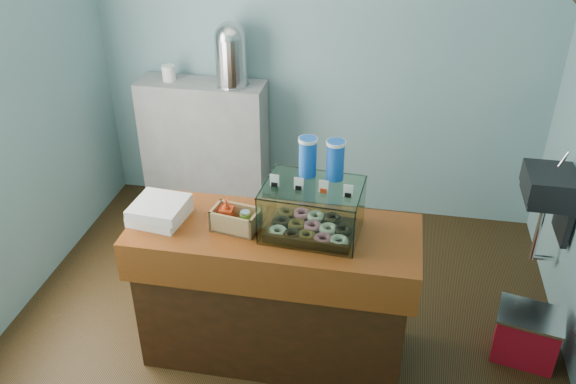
% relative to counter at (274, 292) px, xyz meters
% --- Properties ---
extents(ground, '(3.50, 3.50, 0.00)m').
position_rel_counter_xyz_m(ground, '(0.00, 0.25, -0.46)').
color(ground, black).
rests_on(ground, ground).
extents(room_shell, '(3.54, 3.04, 2.82)m').
position_rel_counter_xyz_m(room_shell, '(0.03, 0.26, 1.25)').
color(room_shell, '#6F9AA2').
rests_on(room_shell, ground).
extents(counter, '(1.60, 0.60, 0.90)m').
position_rel_counter_xyz_m(counter, '(0.00, 0.00, 0.00)').
color(counter, '#3F1C0C').
rests_on(counter, ground).
extents(back_shelf, '(1.00, 0.32, 1.10)m').
position_rel_counter_xyz_m(back_shelf, '(-0.90, 1.57, 0.09)').
color(back_shelf, '#9A9A9D').
rests_on(back_shelf, ground).
extents(display_case, '(0.54, 0.42, 0.50)m').
position_rel_counter_xyz_m(display_case, '(0.21, 0.04, 0.60)').
color(display_case, '#34210F').
rests_on(display_case, counter).
extents(condiment_crate, '(0.27, 0.19, 0.18)m').
position_rel_counter_xyz_m(condiment_crate, '(-0.21, -0.03, 0.51)').
color(condiment_crate, tan).
rests_on(condiment_crate, counter).
extents(pastry_boxes, '(0.32, 0.32, 0.11)m').
position_rel_counter_xyz_m(pastry_boxes, '(-0.64, -0.01, 0.50)').
color(pastry_boxes, white).
rests_on(pastry_boxes, counter).
extents(coffee_urn, '(0.27, 0.27, 0.49)m').
position_rel_counter_xyz_m(coffee_urn, '(-0.64, 1.56, 0.90)').
color(coffee_urn, silver).
rests_on(coffee_urn, back_shelf).
extents(red_cooler, '(0.42, 0.36, 0.33)m').
position_rel_counter_xyz_m(red_cooler, '(1.50, 0.23, -0.29)').
color(red_cooler, red).
rests_on(red_cooler, ground).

